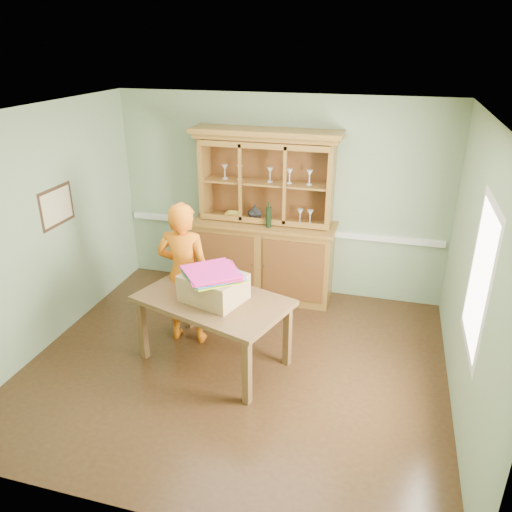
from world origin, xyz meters
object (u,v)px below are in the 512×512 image
(dining_table, at_px, (213,306))
(person, at_px, (184,274))
(china_hutch, at_px, (264,240))
(cardboard_box, at_px, (214,287))

(dining_table, xyz_separation_m, person, (-0.47, 0.35, 0.16))
(china_hutch, xyz_separation_m, person, (-0.59, -1.38, 0.05))
(cardboard_box, relative_size, person, 0.36)
(person, bearing_deg, china_hutch, -117.13)
(china_hutch, xyz_separation_m, cardboard_box, (-0.10, -1.74, 0.13))
(person, bearing_deg, cardboard_box, 139.53)
(person, bearing_deg, dining_table, 139.33)
(dining_table, bearing_deg, china_hutch, 104.12)
(dining_table, xyz_separation_m, cardboard_box, (0.02, -0.01, 0.24))
(china_hutch, relative_size, cardboard_box, 3.74)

